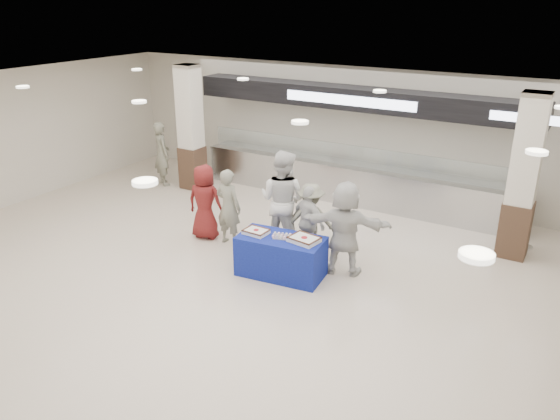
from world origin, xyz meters
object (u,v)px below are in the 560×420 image
Objects in this scene: sheet_cake_left at (256,231)px; soldier_a at (229,207)px; chef_short at (309,222)px; sheet_cake_right at (304,239)px; civilian_maroon at (205,202)px; civilian_white at (345,228)px; soldier_bg at (162,154)px; soldier_b at (310,219)px; cupcake_tray at (284,236)px; chef_tall at (283,200)px; display_table at (281,256)px.

sheet_cake_left is 0.27× the size of soldier_a.
sheet_cake_left is 0.30× the size of chef_short.
sheet_cake_right is at bearing 167.20° from soldier_a.
civilian_maroon is at bearing 3.16° from soldier_a.
civilian_white reaches higher than soldier_bg.
soldier_b reaches higher than sheet_cake_left.
soldier_a reaches higher than cupcake_tray.
sheet_cake_right is 0.31× the size of civilian_white.
soldier_a is 4.34m from soldier_bg.
sheet_cake_right reaches higher than sheet_cake_left.
chef_tall is at bearing -176.19° from civilian_maroon.
chef_tall is at bearing 121.25° from cupcake_tray.
soldier_b is at bearing -168.82° from soldier_bg.
soldier_a is (-1.14, 0.72, 0.00)m from sheet_cake_left.
cupcake_tray is at bearing 68.58° from soldier_b.
cupcake_tray is (0.04, 0.02, 0.40)m from display_table.
soldier_b is at bearing 111.93° from sheet_cake_right.
chef_tall reaches higher than sheet_cake_right.
sheet_cake_right is at bearing 156.98° from civilian_maroon.
civilian_white is at bearing 164.53° from chef_tall.
civilian_maroon is at bearing 27.19° from chef_short.
civilian_maroon is at bearing 164.70° from cupcake_tray.
civilian_maroon is (-2.26, 0.62, 0.02)m from cupcake_tray.
chef_short is (0.66, -0.13, -0.29)m from chef_tall.
display_table is at bearing -173.35° from sheet_cake_right.
chef_short reaches higher than sheet_cake_left.
soldier_a is at bearing 29.69° from chef_short.
chef_tall reaches higher than cupcake_tray.
sheet_cake_left is 0.53m from cupcake_tray.
chef_short is at bearing 81.81° from soldier_b.
soldier_b is 0.82× the size of civilian_white.
soldier_a reaches higher than sheet_cake_left.
soldier_b is (1.65, 0.43, -0.07)m from soldier_a.
chef_tall reaches higher than civilian_white.
chef_short is at bearing -170.09° from soldier_bg.
civilian_white is (2.55, 0.03, 0.09)m from soldier_a.
civilian_white is at bearing 35.63° from cupcake_tray.
soldier_b is 0.85× the size of soldier_bg.
sheet_cake_right is 0.38× the size of chef_short.
soldier_b is (0.03, 1.07, 0.35)m from display_table.
display_table is 0.77× the size of chef_tall.
civilian_maroon is 0.79× the size of chef_tall.
soldier_b is at bearing -179.88° from chef_tall.
civilian_white is (0.94, 0.67, 0.51)m from display_table.
sheet_cake_left is (-0.48, -0.08, 0.42)m from display_table.
chef_short is (2.28, 0.28, -0.07)m from civilian_maroon.
soldier_a is 1.13m from chef_tall.
soldier_a is at bearing 159.54° from cupcake_tray.
civilian_white is 6.66m from soldier_bg.
sheet_cake_left is 0.79× the size of sheet_cake_right.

